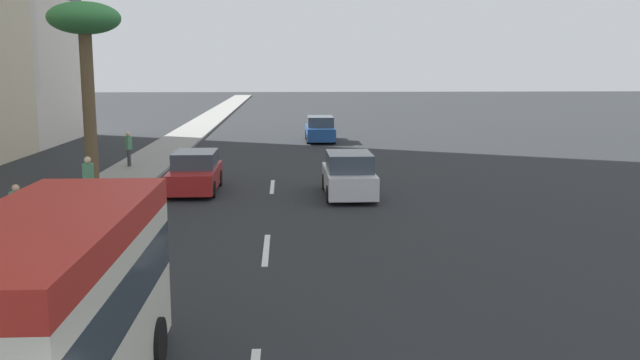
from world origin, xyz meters
TOP-DOWN VIEW (x-y plane):
  - ground_plane at (31.50, 0.00)m, footprint 198.00×198.00m
  - sidewalk_right at (31.50, 6.42)m, footprint 162.00×2.78m
  - lane_stripe_mid at (13.38, 0.00)m, footprint 3.20×0.16m
  - lane_stripe_far at (23.10, 0.00)m, footprint 3.20×0.16m
  - minibus_lead at (4.45, 2.62)m, footprint 6.06×2.27m
  - car_second at (20.92, -2.94)m, footprint 4.28×1.85m
  - car_third at (40.16, -2.86)m, footprint 4.63×1.86m
  - car_fourth at (22.25, 3.01)m, footprint 4.27×1.83m
  - pedestrian_near_lamp at (28.35, 6.95)m, footprint 0.39×0.37m
  - pedestrian_mid_block at (18.45, 6.06)m, footprint 0.30×0.33m
  - pedestrian_by_tree at (14.24, 6.82)m, footprint 0.30×0.33m
  - palm_tree at (23.32, 7.29)m, footprint 2.82×2.82m

SIDE VIEW (x-z plane):
  - ground_plane at x=31.50m, z-range 0.00..0.00m
  - lane_stripe_mid at x=13.38m, z-range 0.00..0.01m
  - lane_stripe_far at x=23.10m, z-range 0.00..0.01m
  - sidewalk_right at x=31.50m, z-range 0.00..0.15m
  - car_fourth at x=22.25m, z-range -0.04..1.53m
  - car_third at x=40.16m, z-range -0.05..1.62m
  - car_second at x=20.92m, z-range -0.05..1.63m
  - pedestrian_by_tree at x=14.24m, z-range 0.22..1.76m
  - pedestrian_near_lamp at x=28.35m, z-range 0.23..1.89m
  - pedestrian_mid_block at x=18.45m, z-range 0.25..2.00m
  - minibus_lead at x=4.45m, z-range 0.14..3.08m
  - palm_tree at x=23.32m, z-range 2.65..9.88m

